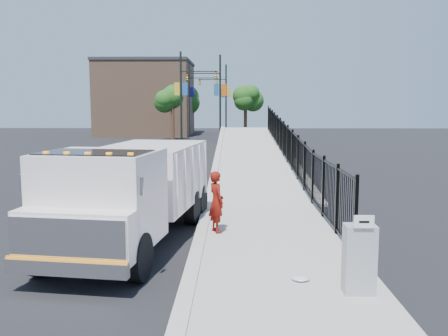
{
  "coord_description": "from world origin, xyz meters",
  "views": [
    {
      "loc": [
        0.84,
        -12.82,
        3.49
      ],
      "look_at": [
        0.57,
        2.0,
        1.59
      ],
      "focal_mm": 40.0,
      "sensor_mm": 36.0,
      "label": 1
    }
  ],
  "objects": [
    {
      "name": "building",
      "position": [
        -9.0,
        44.0,
        4.0
      ],
      "size": [
        10.0,
        10.0,
        8.0
      ],
      "primitive_type": "cube",
      "color": "#8C664C",
      "rests_on": "ground"
    },
    {
      "name": "light_pole_2",
      "position": [
        -3.71,
        42.1,
        4.36
      ],
      "size": [
        3.77,
        0.22,
        8.0
      ],
      "color": "black",
      "rests_on": "ground"
    },
    {
      "name": "arrow_sign",
      "position": [
        3.1,
        -4.37,
        1.48
      ],
      "size": [
        0.35,
        0.04,
        0.22
      ],
      "primitive_type": "cube",
      "color": "white",
      "rests_on": "utility_cabinet"
    },
    {
      "name": "tree_2",
      "position": [
        -4.97,
        48.12,
        3.97
      ],
      "size": [
        3.32,
        3.32,
        5.66
      ],
      "color": "#382314",
      "rests_on": "ground"
    },
    {
      "name": "ground",
      "position": [
        0.0,
        0.0,
        0.0
      ],
      "size": [
        120.0,
        120.0,
        0.0
      ],
      "primitive_type": "plane",
      "color": "black",
      "rests_on": "ground"
    },
    {
      "name": "light_pole_0",
      "position": [
        -3.42,
        31.02,
        4.36
      ],
      "size": [
        3.77,
        0.22,
        8.0
      ],
      "color": "black",
      "rests_on": "ground"
    },
    {
      "name": "light_pole_3",
      "position": [
        -0.32,
        45.28,
        4.36
      ],
      "size": [
        3.78,
        0.22,
        8.0
      ],
      "color": "black",
      "rests_on": "ground"
    },
    {
      "name": "curb",
      "position": [
        0.0,
        -2.0,
        0.08
      ],
      "size": [
        0.3,
        12.0,
        0.16
      ],
      "primitive_type": "cube",
      "color": "#ADAAA3",
      "rests_on": "ground"
    },
    {
      "name": "ramp",
      "position": [
        2.12,
        16.0,
        0.0
      ],
      "size": [
        3.95,
        24.06,
        3.19
      ],
      "primitive_type": "cube",
      "rotation": [
        0.06,
        0.0,
        0.0
      ],
      "color": "#9E998E",
      "rests_on": "ground"
    },
    {
      "name": "utility_cabinet",
      "position": [
        3.1,
        -4.15,
        0.75
      ],
      "size": [
        0.55,
        0.4,
        1.25
      ],
      "primitive_type": "cube",
      "color": "gray",
      "rests_on": "sidewalk"
    },
    {
      "name": "truck",
      "position": [
        -1.69,
        -0.63,
        1.44
      ],
      "size": [
        3.38,
        7.71,
        2.55
      ],
      "rotation": [
        0.0,
        0.0,
        -0.14
      ],
      "color": "black",
      "rests_on": "ground"
    },
    {
      "name": "debris",
      "position": [
        2.15,
        -3.54,
        0.16
      ],
      "size": [
        0.34,
        0.34,
        0.09
      ],
      "primitive_type": "ellipsoid",
      "color": "silver",
      "rests_on": "sidewalk"
    },
    {
      "name": "worker",
      "position": [
        0.4,
        0.1,
        0.93
      ],
      "size": [
        0.6,
        0.7,
        1.63
      ],
      "primitive_type": "imported",
      "rotation": [
        0.0,
        0.0,
        2.0
      ],
      "color": "maroon",
      "rests_on": "sidewalk"
    },
    {
      "name": "tree_0",
      "position": [
        -4.98,
        35.01,
        3.92
      ],
      "size": [
        2.25,
        2.25,
        5.12
      ],
      "color": "#382314",
      "rests_on": "ground"
    },
    {
      "name": "sidewalk",
      "position": [
        1.93,
        -2.0,
        0.06
      ],
      "size": [
        3.55,
        12.0,
        0.12
      ],
      "primitive_type": "cube",
      "color": "#9E998E",
      "rests_on": "ground"
    },
    {
      "name": "tree_1",
      "position": [
        2.09,
        39.04,
        3.89
      ],
      "size": [
        2.06,
        2.06,
        5.03
      ],
      "color": "#382314",
      "rests_on": "ground"
    },
    {
      "name": "iron_fence",
      "position": [
        3.55,
        12.0,
        0.9
      ],
      "size": [
        0.1,
        28.0,
        1.8
      ],
      "primitive_type": "cube",
      "color": "black",
      "rests_on": "ground"
    },
    {
      "name": "light_pole_1",
      "position": [
        -0.7,
        33.89,
        4.36
      ],
      "size": [
        3.78,
        0.22,
        8.0
      ],
      "color": "black",
      "rests_on": "ground"
    }
  ]
}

